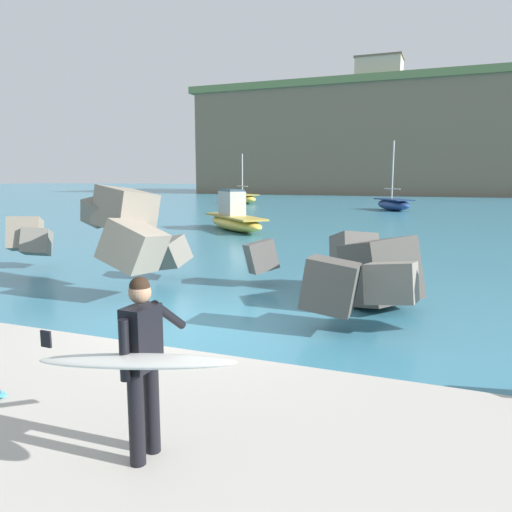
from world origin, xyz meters
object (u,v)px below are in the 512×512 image
at_px(boat_near_left, 234,218).
at_px(mooring_buoy_inner, 135,224).
at_px(station_building_central, 379,69).
at_px(surfer_with_board, 138,359).
at_px(boat_near_centre, 393,204).
at_px(boat_mid_left, 244,198).

distance_m(boat_near_left, mooring_buoy_inner, 6.05).
bearing_deg(boat_near_left, station_building_central, 91.35).
bearing_deg(surfer_with_board, station_building_central, 96.76).
distance_m(surfer_with_board, station_building_central, 88.40).
relative_size(surfer_with_board, mooring_buoy_inner, 4.78).
relative_size(boat_near_centre, mooring_buoy_inner, 13.97).
distance_m(surfer_with_board, boat_mid_left, 51.89).
bearing_deg(mooring_buoy_inner, station_building_central, 86.06).
relative_size(boat_near_left, boat_mid_left, 1.01).
distance_m(boat_near_left, boat_mid_left, 28.71).
height_order(boat_mid_left, station_building_central, station_building_central).
distance_m(boat_near_left, station_building_central, 67.23).
bearing_deg(boat_near_centre, surfer_with_board, -86.92).
bearing_deg(boat_mid_left, surfer_with_board, -68.11).
height_order(boat_near_left, mooring_buoy_inner, boat_near_left).
xyz_separation_m(surfer_with_board, boat_mid_left, (-19.35, 48.15, -0.69)).
relative_size(surfer_with_board, boat_mid_left, 0.38).
bearing_deg(station_building_central, mooring_buoy_inner, -93.94).
bearing_deg(surfer_with_board, boat_near_centre, 93.08).
relative_size(boat_mid_left, station_building_central, 0.71).
bearing_deg(boat_near_left, boat_near_centre, 72.94).
distance_m(surfer_with_board, boat_near_centre, 42.31).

